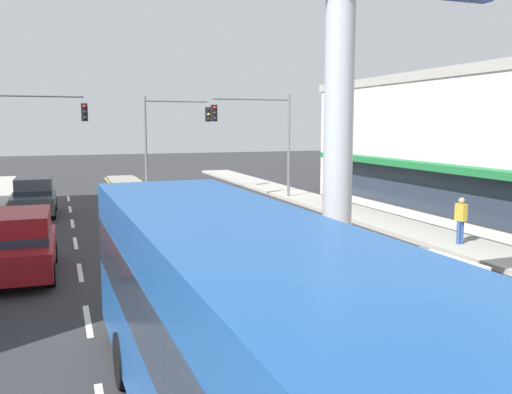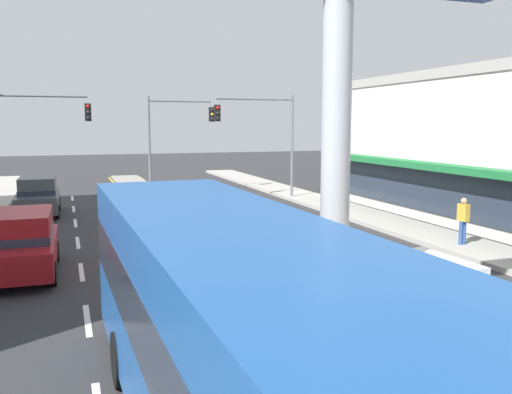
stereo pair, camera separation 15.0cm
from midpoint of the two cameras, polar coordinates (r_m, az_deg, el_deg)
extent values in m
cube|color=gray|center=(22.53, -7.23, -3.78)|extent=(2.15, 52.00, 0.14)
cube|color=#ADA89E|center=(24.29, 14.90, -3.10)|extent=(2.48, 60.00, 0.18)
cube|color=silver|center=(13.54, -17.39, -12.14)|extent=(0.14, 2.20, 0.01)
cube|color=silver|center=(17.75, -18.04, -7.44)|extent=(0.14, 2.20, 0.01)
cube|color=silver|center=(22.03, -18.44, -4.55)|extent=(0.14, 2.20, 0.01)
cube|color=silver|center=(26.36, -18.70, -2.61)|extent=(0.14, 2.20, 0.01)
cube|color=silver|center=(30.70, -18.89, -1.21)|extent=(0.14, 2.20, 0.01)
cube|color=silver|center=(35.06, -19.03, -0.16)|extent=(0.14, 2.20, 0.01)
cube|color=silver|center=(16.34, 15.34, -8.63)|extent=(0.14, 2.20, 0.01)
cube|color=silver|center=(19.97, 8.04, -5.47)|extent=(0.14, 2.20, 0.01)
cube|color=silver|center=(23.86, 3.09, -3.25)|extent=(0.14, 2.20, 0.01)
cube|color=silver|center=(27.90, -0.43, -1.65)|extent=(0.14, 2.20, 0.01)
cube|color=silver|center=(32.03, -3.05, -0.46)|extent=(0.14, 2.20, 0.01)
cube|color=silver|center=(36.23, -5.07, 0.47)|extent=(0.14, 2.20, 0.01)
cube|color=yellow|center=(22.31, -10.39, -4.13)|extent=(0.12, 52.00, 0.01)
cube|color=yellow|center=(22.84, -4.15, -3.75)|extent=(0.12, 52.00, 0.01)
cylinder|color=orange|center=(10.75, 7.81, -10.84)|extent=(1.37, 1.37, 1.94)
cylinder|color=gold|center=(10.47, 7.91, -5.48)|extent=(1.43, 1.43, 0.12)
cylinder|color=#B7B7BC|center=(10.20, 8.16, 7.85)|extent=(0.54, 0.54, 4.95)
cube|color=silver|center=(27.84, 24.44, 4.35)|extent=(7.34, 23.33, 6.48)
cube|color=#A8A49C|center=(27.90, 24.84, 11.46)|extent=(7.49, 23.80, 0.45)
cube|color=#1E7038|center=(25.18, 17.61, 3.03)|extent=(0.90, 19.83, 0.30)
cube|color=#283342|center=(25.54, 18.24, 0.49)|extent=(0.08, 19.13, 2.00)
cylinder|color=slate|center=(30.34, -22.03, 9.72)|extent=(4.62, 0.12, 0.12)
cube|color=black|center=(30.16, -17.54, 8.39)|extent=(0.32, 0.24, 0.92)
sphere|color=red|center=(30.03, -17.55, 8.97)|extent=(0.17, 0.17, 0.17)
sphere|color=black|center=(30.02, -17.52, 8.40)|extent=(0.17, 0.17, 0.17)
sphere|color=black|center=(30.02, -17.50, 7.83)|extent=(0.17, 0.17, 0.17)
cylinder|color=slate|center=(32.74, 3.29, 5.16)|extent=(0.16, 0.16, 6.20)
cylinder|color=slate|center=(31.90, -0.55, 10.14)|extent=(4.62, 0.12, 0.12)
cube|color=black|center=(31.04, -4.52, 8.69)|extent=(0.32, 0.24, 0.92)
sphere|color=red|center=(30.91, -4.46, 9.25)|extent=(0.17, 0.17, 0.17)
sphere|color=black|center=(30.90, -4.45, 8.69)|extent=(0.17, 0.17, 0.17)
sphere|color=black|center=(30.90, -4.44, 8.14)|extent=(0.17, 0.17, 0.17)
cylinder|color=slate|center=(34.80, -11.50, 5.17)|extent=(0.16, 0.16, 6.20)
cylinder|color=slate|center=(35.15, -8.38, 9.83)|extent=(3.96, 0.12, 0.12)
cube|color=black|center=(35.42, -5.13, 8.55)|extent=(0.32, 0.24, 0.92)
sphere|color=black|center=(35.29, -5.08, 9.04)|extent=(0.17, 0.17, 0.17)
sphere|color=yellow|center=(35.28, -5.07, 8.55)|extent=(0.17, 0.17, 0.17)
sphere|color=black|center=(35.28, -5.07, 8.07)|extent=(0.17, 0.17, 0.17)
cube|color=#1E5199|center=(7.19, -1.82, -14.39)|extent=(2.74, 11.25, 2.90)
cube|color=#283342|center=(7.08, -1.83, -12.14)|extent=(2.76, 11.03, 0.90)
cylinder|color=black|center=(10.59, -1.10, -14.71)|extent=(0.30, 0.97, 0.96)
cylinder|color=black|center=(10.10, -13.97, -16.09)|extent=(0.30, 0.97, 0.96)
cube|color=#4C5156|center=(29.10, -22.13, -0.45)|extent=(1.97, 4.63, 0.80)
cube|color=#4C5156|center=(29.19, -22.19, 1.16)|extent=(1.72, 2.88, 0.80)
cube|color=#283342|center=(29.22, -22.17, 0.61)|extent=(1.75, 2.91, 0.24)
cylinder|color=black|center=(27.70, -20.45, -1.50)|extent=(0.23, 0.68, 0.68)
cylinder|color=black|center=(27.81, -24.05, -1.65)|extent=(0.23, 0.68, 0.68)
cylinder|color=black|center=(30.52, -20.33, -0.69)|extent=(0.23, 0.68, 0.68)
cylinder|color=black|center=(30.62, -23.59, -0.83)|extent=(0.23, 0.68, 0.68)
cube|color=maroon|center=(17.80, -23.49, -5.36)|extent=(1.98, 4.63, 0.80)
cube|color=maroon|center=(17.83, -23.58, -2.72)|extent=(1.72, 2.88, 0.80)
cube|color=#283342|center=(17.88, -23.53, -3.60)|extent=(1.76, 2.91, 0.24)
cylinder|color=black|center=(16.44, -20.75, -7.55)|extent=(0.23, 0.68, 0.68)
cylinder|color=black|center=(19.22, -20.50, -5.38)|extent=(0.23, 0.68, 0.68)
cube|color=silver|center=(13.13, 16.39, -9.99)|extent=(1.97, 4.38, 0.66)
cube|color=silver|center=(12.83, 16.98, -7.50)|extent=(1.65, 2.22, 0.60)
cube|color=#283342|center=(12.88, 16.95, -8.27)|extent=(1.69, 2.25, 0.24)
cylinder|color=black|center=(13.78, 10.14, -10.21)|extent=(0.25, 0.63, 0.62)
cylinder|color=black|center=(14.69, 15.52, -9.24)|extent=(0.25, 0.63, 0.62)
cylinder|color=black|center=(11.77, 17.38, -13.61)|extent=(0.25, 0.63, 0.62)
cylinder|color=black|center=(12.82, 23.06, -12.10)|extent=(0.25, 0.63, 0.62)
cylinder|color=#2D4C8C|center=(21.11, 20.11, -3.48)|extent=(0.14, 0.14, 0.86)
cylinder|color=#2D4C8C|center=(21.20, 20.40, -3.45)|extent=(0.14, 0.14, 0.86)
cube|color=gold|center=(21.03, 20.35, -1.49)|extent=(0.27, 0.42, 0.62)
sphere|color=tan|center=(20.98, 20.40, -0.36)|extent=(0.22, 0.22, 0.22)
camera|label=1|loc=(0.07, -90.30, -0.04)|focal=38.49mm
camera|label=2|loc=(0.07, 89.70, 0.04)|focal=38.49mm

